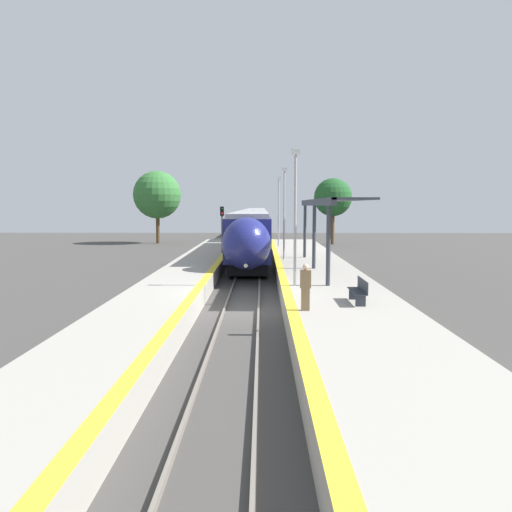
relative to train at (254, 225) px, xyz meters
name	(u,v)px	position (x,y,z in m)	size (l,w,h in m)	color
ground_plane	(241,312)	(0.00, -35.45, -2.27)	(120.00, 120.00, 0.00)	#423F3D
rail_left	(224,310)	(-0.72, -35.45, -2.19)	(0.08, 90.00, 0.15)	slate
rail_right	(258,310)	(0.72, -35.45, -2.19)	(0.08, 90.00, 0.15)	slate
train	(254,225)	(0.00, 0.00, 0.00)	(2.88, 60.01, 3.97)	black
platform_right	(336,302)	(3.99, -35.45, -1.83)	(4.56, 64.00, 0.88)	#9E998E
platform_left	(163,301)	(-3.32, -35.45, -1.83)	(3.22, 64.00, 0.88)	#9E998E
platform_bench	(359,290)	(4.47, -37.93, -0.91)	(0.44, 1.78, 0.89)	#2D333D
person_waiting	(305,287)	(2.36, -39.28, -0.56)	(0.36, 0.22, 1.61)	#7F6647
railway_signal	(222,229)	(-2.13, -18.58, 0.41)	(0.28, 0.28, 4.37)	#59595E
lamppost_near	(295,209)	(2.34, -33.98, 2.03)	(0.36, 0.20, 6.05)	#9E9EA3
lamppost_mid	(284,208)	(2.34, -23.05, 2.03)	(0.36, 0.20, 6.05)	#9E9EA3
lamppost_far	(279,207)	(2.34, -12.11, 2.03)	(0.36, 0.20, 6.05)	#9E9EA3
station_canopy	(325,204)	(4.40, -27.85, 2.26)	(2.02, 15.19, 3.93)	#333842
background_tree_left	(157,195)	(-11.35, 2.26, 3.39)	(5.54, 5.54, 8.44)	brown
background_tree_right	(333,198)	(8.95, 0.96, 3.07)	(4.32, 4.32, 7.53)	brown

